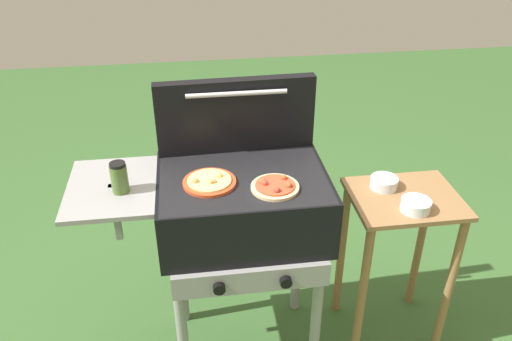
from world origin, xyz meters
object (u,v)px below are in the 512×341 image
object	(u,v)px
grill	(240,209)
sauce_jar	(119,178)
topping_bowl_far	(384,183)
topping_bowl_near	(416,206)
pizza_pepperoni	(275,186)
pizza_cheese	(209,182)
prep_table	(398,238)

from	to	relation	value
grill	sauce_jar	world-z (taller)	sauce_jar
grill	topping_bowl_far	world-z (taller)	grill
grill	topping_bowl_near	xyz separation A→B (m)	(0.67, -0.09, 0.01)
pizza_pepperoni	pizza_cheese	bearing A→B (deg)	164.22
grill	pizza_pepperoni	size ratio (longest dim) A/B	5.50
sauce_jar	prep_table	bearing A→B (deg)	2.23
topping_bowl_far	sauce_jar	bearing A→B (deg)	-173.28
pizza_pepperoni	prep_table	xyz separation A→B (m)	(0.56, 0.10, -0.38)
prep_table	sauce_jar	bearing A→B (deg)	-177.77
grill	pizza_cheese	size ratio (longest dim) A/B	4.92
pizza_pepperoni	pizza_cheese	world-z (taller)	same
prep_table	topping_bowl_near	world-z (taller)	topping_bowl_near
topping_bowl_near	grill	bearing A→B (deg)	172.23
grill	prep_table	distance (m)	0.71
pizza_cheese	topping_bowl_near	bearing A→B (deg)	-4.26
grill	pizza_pepperoni	world-z (taller)	pizza_pepperoni
pizza_pepperoni	prep_table	size ratio (longest dim) A/B	0.23
topping_bowl_near	prep_table	bearing A→B (deg)	89.18
grill	pizza_cheese	bearing A→B (deg)	-163.50
grill	pizza_cheese	distance (m)	0.19
topping_bowl_near	topping_bowl_far	xyz separation A→B (m)	(-0.06, 0.18, -0.00)
sauce_jar	topping_bowl_far	world-z (taller)	sauce_jar
pizza_pepperoni	topping_bowl_near	bearing A→B (deg)	0.69
prep_table	topping_bowl_far	bearing A→B (deg)	129.31
topping_bowl_far	pizza_cheese	bearing A→B (deg)	-170.80
pizza_pepperoni	topping_bowl_near	xyz separation A→B (m)	(0.55, 0.01, -0.14)
pizza_cheese	topping_bowl_near	size ratio (longest dim) A/B	1.68
pizza_pepperoni	topping_bowl_far	xyz separation A→B (m)	(0.49, 0.18, -0.14)
grill	sauce_jar	distance (m)	0.47
pizza_pepperoni	prep_table	world-z (taller)	pizza_pepperoni
grill	prep_table	xyz separation A→B (m)	(0.67, 0.00, -0.22)
prep_table	topping_bowl_far	size ratio (longest dim) A/B	6.59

